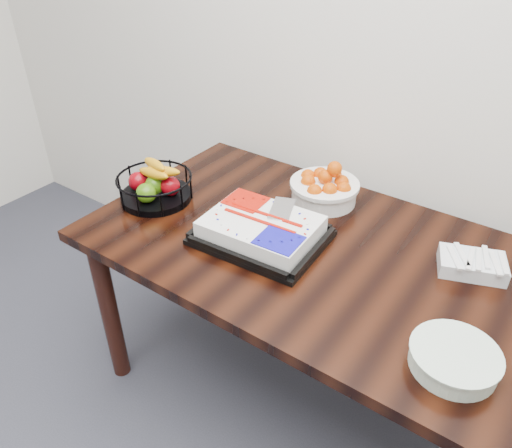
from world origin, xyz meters
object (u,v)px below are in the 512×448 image
Objects in this scene: table at (346,279)px; cake_tray at (261,230)px; tangerine_bowl at (325,185)px; fruit_basket at (155,185)px; plate_stack at (454,359)px.

cake_tray is (-0.29, -0.08, 0.13)m from table.
cake_tray is at bearing -98.02° from tangerine_bowl.
tangerine_bowl is 0.91× the size of fruit_basket.
cake_tray reaches higher than table.
tangerine_bowl is at bearing 34.27° from fruit_basket.
cake_tray is 1.67× the size of tangerine_bowl.
table is 0.79m from fruit_basket.
plate_stack is at bearing -31.37° from table.
cake_tray is 1.52× the size of fruit_basket.
fruit_basket reaches higher than cake_tray.
tangerine_bowl reaches higher than cake_tray.
plate_stack is (0.65, -0.51, -0.04)m from tangerine_bowl.
fruit_basket reaches higher than table.
tangerine_bowl is 1.16× the size of plate_stack.
table is at bearing 6.89° from fruit_basket.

